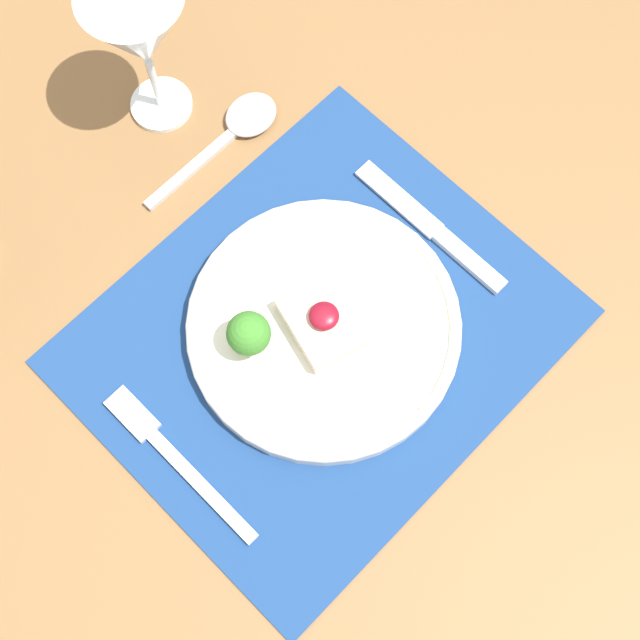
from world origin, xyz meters
name	(u,v)px	position (x,y,z in m)	size (l,w,h in m)	color
ground_plane	(319,469)	(0.00, 0.00, 0.00)	(8.00, 8.00, 0.00)	gray
dining_table	(318,360)	(0.00, 0.00, 0.69)	(1.55, 1.19, 0.76)	brown
placemat	(318,336)	(0.00, 0.00, 0.76)	(0.42, 0.35, 0.00)	navy
dinner_plate	(318,323)	(0.01, 0.01, 0.78)	(0.25, 0.25, 0.07)	silver
fork	(171,454)	(-0.17, 0.01, 0.77)	(0.02, 0.18, 0.01)	silver
knife	(440,235)	(0.15, -0.01, 0.77)	(0.02, 0.18, 0.01)	silver
spoon	(241,123)	(0.10, 0.21, 0.77)	(0.17, 0.05, 0.02)	silver
wine_glass_near	(140,33)	(0.06, 0.29, 0.88)	(0.10, 0.10, 0.17)	white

